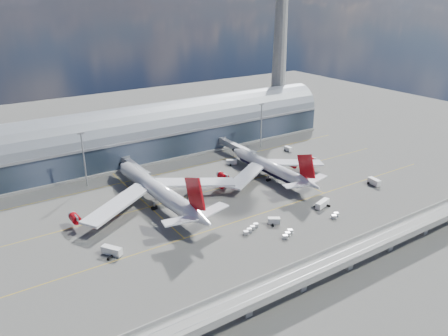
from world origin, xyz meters
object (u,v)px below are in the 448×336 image
cargo_train_1 (251,229)px  cargo_train_2 (335,216)px  service_truck_1 (274,221)px  service_truck_3 (374,182)px  floodlight_mast_left (84,158)px  service_truck_0 (112,251)px  service_truck_4 (288,149)px  cargo_train_0 (288,234)px  airliner_left (159,191)px  service_truck_2 (322,204)px  floodlight_mast_right (261,124)px  control_tower (280,46)px  airliner_right (271,168)px  service_truck_5 (232,162)px

cargo_train_1 → cargo_train_2: (33.89, -9.67, 0.01)m
service_truck_1 → service_truck_3: service_truck_3 is taller
floodlight_mast_left → service_truck_0: floodlight_mast_left is taller
service_truck_4 → cargo_train_0: bearing=-130.8°
airliner_left → service_truck_2: 67.37m
cargo_train_1 → floodlight_mast_right: bearing=-18.3°
airliner_left → control_tower: bearing=26.1°
floodlight_mast_left → airliner_right: floodlight_mast_left is taller
cargo_train_1 → service_truck_5: bearing=-6.7°
service_truck_4 → service_truck_5: bearing=-179.8°
service_truck_5 → cargo_train_0: size_ratio=0.87×
floodlight_mast_right → cargo_train_2: 89.01m
service_truck_5 → service_truck_3: bearing=-113.1°
floodlight_mast_right → service_truck_2: bearing=-109.0°
control_tower → airliner_right: bearing=-131.5°
airliner_left → service_truck_2: bearing=-37.5°
service_truck_1 → cargo_train_1: (-10.54, 0.56, -0.54)m
floodlight_mast_left → cargo_train_0: size_ratio=3.91×
service_truck_5 → service_truck_2: bearing=-144.4°
service_truck_3 → airliner_left: bearing=166.8°
floodlight_mast_left → cargo_train_2: 111.07m
floodlight_mast_left → service_truck_3: floodlight_mast_left is taller
service_truck_0 → service_truck_5: size_ratio=1.27×
airliner_left → cargo_train_1: size_ratio=8.57×
floodlight_mast_left → airliner_left: size_ratio=0.34×
service_truck_1 → cargo_train_0: service_truck_1 is taller
floodlight_mast_right → service_truck_4: 20.41m
control_tower → service_truck_4: bearing=-122.2°
cargo_train_1 → cargo_train_2: size_ratio=1.90×
airliner_right → service_truck_3: airliner_right is taller
floodlight_mast_right → cargo_train_0: 100.20m
airliner_right → cargo_train_2: (-4.01, -44.91, -4.32)m
service_truck_4 → cargo_train_2: bearing=-117.3°
floodlight_mast_right → service_truck_0: size_ratio=3.53×
cargo_train_1 → service_truck_3: bearing=-66.2°
airliner_left → service_truck_0: 38.91m
service_truck_4 → floodlight_mast_right: bearing=122.7°
control_tower → airliner_left: 139.89m
floodlight_mast_left → service_truck_0: size_ratio=3.53×
service_truck_3 → service_truck_1: bearing=-169.2°
service_truck_2 → cargo_train_0: (-27.26, -9.80, -0.70)m
service_truck_0 → service_truck_5: (81.08, 47.39, -0.19)m
cargo_train_0 → cargo_train_2: (24.96, 0.60, 0.01)m
service_truck_1 → cargo_train_0: 9.85m
service_truck_3 → service_truck_5: 70.04m
service_truck_0 → service_truck_2: service_truck_0 is taller
floodlight_mast_right → cargo_train_1: size_ratio=2.91×
floodlight_mast_left → airliner_right: bearing=-26.9°
airliner_left → service_truck_0: size_ratio=10.40×
cargo_train_0 → service_truck_0: bearing=94.8°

